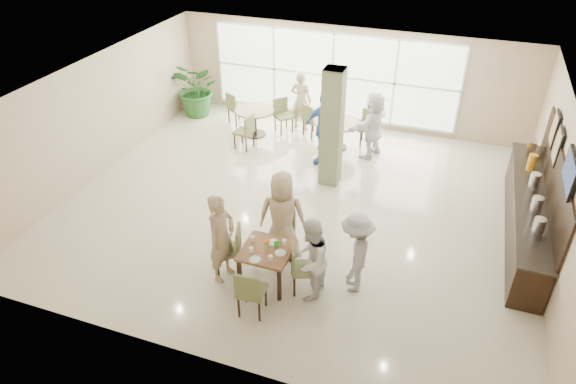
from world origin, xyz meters
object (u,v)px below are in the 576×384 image
(teen_left, at_px, (222,238))
(teen_standing, at_px, (356,253))
(potted_plant, at_px, (198,89))
(teen_far, at_px, (282,216))
(round_table_right, at_px, (337,127))
(buffet_counter, at_px, (528,212))
(adult_standing, at_px, (301,101))
(main_table, at_px, (267,254))
(round_table_left, at_px, (255,116))
(adult_b, at_px, (373,125))
(teen_right, at_px, (310,259))
(adult_a, at_px, (324,129))

(teen_left, xyz_separation_m, teen_standing, (2.31, 0.50, -0.08))
(potted_plant, distance_m, teen_far, 7.06)
(round_table_right, xyz_separation_m, buffet_counter, (4.62, -2.43, -0.03))
(teen_far, height_order, adult_standing, teen_far)
(main_table, bearing_deg, potted_plant, 127.01)
(main_table, distance_m, round_table_left, 6.05)
(round_table_right, relative_size, adult_b, 0.67)
(teen_right, bearing_deg, adult_a, -165.89)
(teen_left, bearing_deg, teen_far, -28.45)
(teen_left, bearing_deg, buffet_counter, -46.29)
(teen_far, height_order, teen_standing, teen_far)
(round_table_left, relative_size, teen_right, 0.69)
(buffet_counter, relative_size, teen_right, 2.98)
(round_table_right, bearing_deg, adult_a, -94.54)
(main_table, distance_m, potted_plant, 7.69)
(round_table_right, relative_size, teen_far, 0.64)
(main_table, height_order, round_table_right, same)
(round_table_left, distance_m, buffet_counter, 7.37)
(buffet_counter, bearing_deg, adult_standing, 151.23)
(potted_plant, height_order, teen_left, teen_left)
(round_table_right, distance_m, potted_plant, 4.47)
(adult_b, bearing_deg, teen_standing, 28.86)
(potted_plant, bearing_deg, teen_standing, -43.20)
(main_table, xyz_separation_m, teen_far, (-0.01, 0.81, 0.27))
(teen_standing, bearing_deg, adult_b, -175.20)
(adult_a, bearing_deg, teen_right, -54.66)
(teen_far, xyz_separation_m, adult_a, (-0.28, 3.74, 0.04))
(adult_b, relative_size, adult_standing, 1.02)
(round_table_left, distance_m, teen_far, 5.34)
(teen_left, distance_m, adult_standing, 6.44)
(teen_standing, xyz_separation_m, adult_standing, (-2.97, 5.91, 0.07))
(buffet_counter, bearing_deg, adult_b, 147.52)
(potted_plant, relative_size, teen_standing, 1.05)
(teen_left, height_order, adult_b, adult_b)
(adult_a, bearing_deg, round_table_right, 107.37)
(teen_far, bearing_deg, adult_b, -113.60)
(round_table_right, distance_m, adult_b, 1.02)
(round_table_left, xyz_separation_m, buffet_counter, (6.95, -2.43, -0.02))
(teen_left, relative_size, teen_far, 0.95)
(potted_plant, xyz_separation_m, teen_right, (5.44, -6.19, -0.04))
(adult_a, distance_m, adult_standing, 2.11)
(teen_far, xyz_separation_m, adult_b, (0.77, 4.58, -0.04))
(main_table, xyz_separation_m, teen_right, (0.81, -0.05, 0.14))
(main_table, bearing_deg, adult_b, 81.97)
(round_table_left, distance_m, teen_standing, 6.52)
(buffet_counter, xyz_separation_m, teen_left, (-5.22, -3.18, 0.32))
(potted_plant, distance_m, adult_a, 4.63)
(main_table, relative_size, round_table_right, 0.75)
(round_table_left, xyz_separation_m, adult_a, (2.26, -0.95, 0.38))
(teen_standing, bearing_deg, adult_standing, -156.98)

